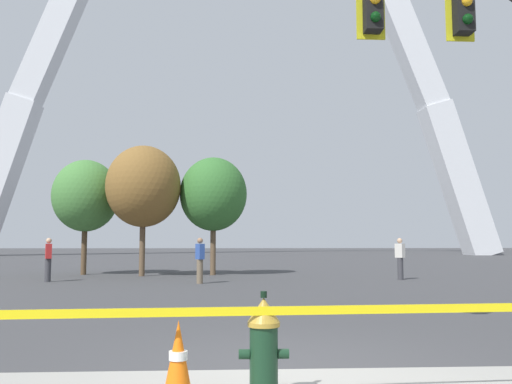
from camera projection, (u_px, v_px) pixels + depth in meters
name	position (u px, v px, depth m)	size (l,w,h in m)	color
ground_plane	(290.00, 367.00, 6.21)	(240.00, 240.00, 0.00)	#3D3D3F
fire_hydrant	(264.00, 349.00, 4.92)	(0.46, 0.48, 0.99)	black
caution_tape_barrier	(282.00, 332.00, 4.85)	(5.69, 0.37, 0.90)	#232326
traffic_cone_by_hydrant	(178.00, 362.00, 4.88)	(0.36, 0.36, 0.73)	black
monument_arch	(234.00, 52.00, 60.18)	(58.49, 3.12, 51.53)	silver
tree_far_left	(86.00, 196.00, 24.07)	(2.93, 2.93, 5.12)	brown
tree_left_mid	(143.00, 186.00, 23.09)	(3.19, 3.19, 5.58)	brown
tree_center_left	(213.00, 194.00, 23.81)	(2.97, 2.97, 5.19)	brown
pedestrian_walking_left	(200.00, 260.00, 18.75)	(0.34, 0.39, 1.59)	brown
pedestrian_standing_center	(48.00, 259.00, 19.57)	(0.32, 0.39, 1.59)	#38383D
pedestrian_walking_right	(400.00, 258.00, 20.66)	(0.36, 0.39, 1.59)	#38383D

